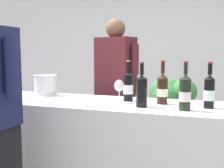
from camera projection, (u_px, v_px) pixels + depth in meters
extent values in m
cube|color=white|center=(155.00, 53.00, 4.63)|extent=(8.00, 0.10, 2.80)
cube|color=white|center=(102.00, 160.00, 2.28)|extent=(2.08, 0.65, 0.99)
cylinder|color=black|center=(162.00, 91.00, 2.12)|extent=(0.08, 0.08, 0.20)
cone|color=black|center=(163.00, 76.00, 2.11)|extent=(0.08, 0.08, 0.04)
cylinder|color=black|center=(163.00, 68.00, 2.10)|extent=(0.03, 0.03, 0.09)
cylinder|color=maroon|center=(163.00, 61.00, 2.10)|extent=(0.03, 0.03, 0.01)
cylinder|color=#D9EEC4|center=(162.00, 92.00, 2.12)|extent=(0.08, 0.08, 0.06)
cylinder|color=black|center=(142.00, 93.00, 2.00)|extent=(0.08, 0.08, 0.21)
cone|color=black|center=(142.00, 77.00, 1.98)|extent=(0.08, 0.08, 0.03)
cylinder|color=black|center=(142.00, 69.00, 1.98)|extent=(0.03, 0.03, 0.08)
cylinder|color=#333338|center=(142.00, 63.00, 1.97)|extent=(0.03, 0.03, 0.01)
cylinder|color=black|center=(6.00, 87.00, 2.36)|extent=(0.07, 0.07, 0.21)
cone|color=black|center=(5.00, 73.00, 2.34)|extent=(0.07, 0.07, 0.04)
cylinder|color=black|center=(5.00, 66.00, 2.34)|extent=(0.03, 0.03, 0.08)
cylinder|color=black|center=(5.00, 61.00, 2.33)|extent=(0.03, 0.03, 0.01)
cylinder|color=white|center=(6.00, 88.00, 2.36)|extent=(0.07, 0.07, 0.07)
cylinder|color=black|center=(185.00, 95.00, 1.88)|extent=(0.08, 0.08, 0.22)
cone|color=black|center=(185.00, 77.00, 1.86)|extent=(0.08, 0.08, 0.03)
cylinder|color=black|center=(186.00, 69.00, 1.86)|extent=(0.03, 0.03, 0.08)
cylinder|color=maroon|center=(186.00, 62.00, 1.85)|extent=(0.03, 0.03, 0.01)
cylinder|color=silver|center=(185.00, 96.00, 1.88)|extent=(0.08, 0.08, 0.07)
cylinder|color=black|center=(128.00, 88.00, 2.26)|extent=(0.08, 0.08, 0.22)
cone|color=black|center=(128.00, 74.00, 2.24)|extent=(0.08, 0.08, 0.03)
cylinder|color=black|center=(128.00, 67.00, 2.24)|extent=(0.03, 0.03, 0.09)
cylinder|color=#B79333|center=(128.00, 61.00, 2.23)|extent=(0.03, 0.03, 0.01)
cylinder|color=silver|center=(128.00, 89.00, 2.26)|extent=(0.08, 0.08, 0.08)
cylinder|color=black|center=(209.00, 94.00, 1.95)|extent=(0.07, 0.07, 0.21)
cone|color=black|center=(210.00, 77.00, 1.94)|extent=(0.07, 0.07, 0.03)
cylinder|color=black|center=(210.00, 69.00, 1.93)|extent=(0.03, 0.03, 0.08)
cylinder|color=maroon|center=(210.00, 63.00, 1.93)|extent=(0.03, 0.03, 0.01)
cylinder|color=silver|center=(209.00, 95.00, 1.95)|extent=(0.07, 0.07, 0.07)
cylinder|color=silver|center=(119.00, 103.00, 2.18)|extent=(0.07, 0.07, 0.00)
cylinder|color=silver|center=(119.00, 97.00, 2.17)|extent=(0.01, 0.01, 0.09)
ellipsoid|color=silver|center=(119.00, 86.00, 2.16)|extent=(0.08, 0.08, 0.09)
ellipsoid|color=maroon|center=(119.00, 88.00, 2.16)|extent=(0.06, 0.06, 0.03)
cylinder|color=silver|center=(46.00, 85.00, 2.59)|extent=(0.21, 0.21, 0.18)
torus|color=silver|center=(45.00, 75.00, 2.58)|extent=(0.22, 0.22, 0.01)
cube|color=black|center=(115.00, 137.00, 2.96)|extent=(0.41, 0.33, 0.95)
cube|color=#47191E|center=(115.00, 66.00, 2.88)|extent=(0.45, 0.34, 0.61)
sphere|color=brown|center=(116.00, 28.00, 2.83)|extent=(0.21, 0.21, 0.21)
cylinder|color=#47191E|center=(135.00, 60.00, 2.74)|extent=(0.08, 0.08, 0.31)
cylinder|color=#47191E|center=(98.00, 59.00, 3.00)|extent=(0.08, 0.08, 0.31)
cylinder|color=#191E47|center=(11.00, 66.00, 1.58)|extent=(0.08, 0.08, 0.33)
cylinder|color=brown|center=(173.00, 158.00, 3.31)|extent=(0.39, 0.39, 0.23)
sphere|color=#387F3D|center=(171.00, 113.00, 3.17)|extent=(0.46, 0.46, 0.46)
sphere|color=#387F3D|center=(166.00, 94.00, 3.24)|extent=(0.39, 0.39, 0.39)
sphere|color=#387F3D|center=(177.00, 122.00, 3.33)|extent=(0.40, 0.40, 0.40)
sphere|color=#387F3D|center=(169.00, 104.00, 3.37)|extent=(0.37, 0.37, 0.37)
sphere|color=#387F3D|center=(167.00, 97.00, 3.18)|extent=(0.37, 0.37, 0.37)
sphere|color=#387F3D|center=(184.00, 91.00, 3.10)|extent=(0.29, 0.29, 0.29)
sphere|color=#387F3D|center=(173.00, 98.00, 3.33)|extent=(0.33, 0.33, 0.33)
cylinder|color=#4C3823|center=(174.00, 125.00, 3.26)|extent=(0.05, 0.05, 0.60)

